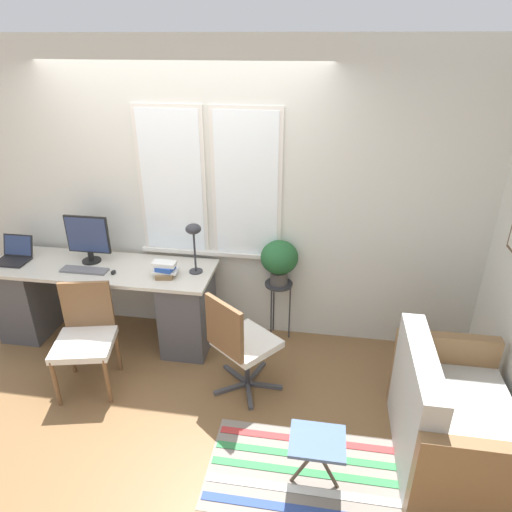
{
  "coord_description": "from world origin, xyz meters",
  "views": [
    {
      "loc": [
        1.24,
        -3.12,
        2.67
      ],
      "look_at": [
        0.72,
        0.16,
        1.07
      ],
      "focal_mm": 32.0,
      "sensor_mm": 36.0,
      "label": 1
    }
  ],
  "objects_px": {
    "mouse": "(113,272)",
    "office_chair_swivel": "(240,342)",
    "desk_lamp": "(194,234)",
    "book_stack": "(165,269)",
    "plant_stand": "(279,290)",
    "couch_loveseat": "(450,424)",
    "folding_stool": "(317,445)",
    "desk_chair_wooden": "(85,335)",
    "monitor": "(88,238)",
    "keyboard": "(84,270)",
    "potted_plant": "(279,259)",
    "laptop": "(14,256)"
  },
  "relations": [
    {
      "from": "laptop",
      "to": "keyboard",
      "type": "xyz_separation_m",
      "value": [
        0.75,
        -0.1,
        -0.04
      ]
    },
    {
      "from": "monitor",
      "to": "keyboard",
      "type": "height_order",
      "value": "monitor"
    },
    {
      "from": "desk_chair_wooden",
      "to": "monitor",
      "type": "bearing_deg",
      "value": 96.75
    },
    {
      "from": "keyboard",
      "to": "desk_lamp",
      "type": "xyz_separation_m",
      "value": [
        0.99,
        0.14,
        0.35
      ]
    },
    {
      "from": "desk_chair_wooden",
      "to": "folding_stool",
      "type": "bearing_deg",
      "value": -33.4
    },
    {
      "from": "keyboard",
      "to": "book_stack",
      "type": "xyz_separation_m",
      "value": [
        0.75,
        0.03,
        0.06
      ]
    },
    {
      "from": "laptop",
      "to": "folding_stool",
      "type": "bearing_deg",
      "value": -24.71
    },
    {
      "from": "mouse",
      "to": "office_chair_swivel",
      "type": "distance_m",
      "value": 1.32
    },
    {
      "from": "keyboard",
      "to": "desk_lamp",
      "type": "distance_m",
      "value": 1.06
    },
    {
      "from": "office_chair_swivel",
      "to": "potted_plant",
      "type": "xyz_separation_m",
      "value": [
        0.22,
        0.79,
        0.37
      ]
    },
    {
      "from": "keyboard",
      "to": "office_chair_swivel",
      "type": "height_order",
      "value": "office_chair_swivel"
    },
    {
      "from": "monitor",
      "to": "desk_lamp",
      "type": "bearing_deg",
      "value": -2.89
    },
    {
      "from": "mouse",
      "to": "potted_plant",
      "type": "xyz_separation_m",
      "value": [
        1.43,
        0.38,
        0.06
      ]
    },
    {
      "from": "desk_lamp",
      "to": "plant_stand",
      "type": "height_order",
      "value": "desk_lamp"
    },
    {
      "from": "couch_loveseat",
      "to": "folding_stool",
      "type": "height_order",
      "value": "couch_loveseat"
    },
    {
      "from": "mouse",
      "to": "potted_plant",
      "type": "bearing_deg",
      "value": 14.9
    },
    {
      "from": "office_chair_swivel",
      "to": "plant_stand",
      "type": "relative_size",
      "value": 1.51
    },
    {
      "from": "desk_lamp",
      "to": "office_chair_swivel",
      "type": "height_order",
      "value": "desk_lamp"
    },
    {
      "from": "desk_chair_wooden",
      "to": "keyboard",
      "type": "bearing_deg",
      "value": 100.67
    },
    {
      "from": "plant_stand",
      "to": "couch_loveseat",
      "type": "bearing_deg",
      "value": -43.23
    },
    {
      "from": "keyboard",
      "to": "potted_plant",
      "type": "relative_size",
      "value": 1.01
    },
    {
      "from": "book_stack",
      "to": "folding_stool",
      "type": "distance_m",
      "value": 1.93
    },
    {
      "from": "book_stack",
      "to": "mouse",
      "type": "bearing_deg",
      "value": -176.1
    },
    {
      "from": "folding_stool",
      "to": "keyboard",
      "type": "bearing_deg",
      "value": 150.12
    },
    {
      "from": "book_stack",
      "to": "plant_stand",
      "type": "xyz_separation_m",
      "value": [
        0.96,
        0.35,
        -0.31
      ]
    },
    {
      "from": "couch_loveseat",
      "to": "folding_stool",
      "type": "xyz_separation_m",
      "value": [
        -0.88,
        -0.37,
        0.05
      ]
    },
    {
      "from": "plant_stand",
      "to": "potted_plant",
      "type": "distance_m",
      "value": 0.32
    },
    {
      "from": "potted_plant",
      "to": "desk_lamp",
      "type": "bearing_deg",
      "value": -162.27
    },
    {
      "from": "plant_stand",
      "to": "monitor",
      "type": "bearing_deg",
      "value": -174.13
    },
    {
      "from": "keyboard",
      "to": "book_stack",
      "type": "relative_size",
      "value": 1.9
    },
    {
      "from": "monitor",
      "to": "office_chair_swivel",
      "type": "relative_size",
      "value": 0.5
    },
    {
      "from": "desk_lamp",
      "to": "couch_loveseat",
      "type": "height_order",
      "value": "desk_lamp"
    },
    {
      "from": "monitor",
      "to": "desk_chair_wooden",
      "type": "relative_size",
      "value": 0.51
    },
    {
      "from": "monitor",
      "to": "potted_plant",
      "type": "bearing_deg",
      "value": 5.87
    },
    {
      "from": "desk_lamp",
      "to": "office_chair_swivel",
      "type": "xyz_separation_m",
      "value": [
        0.5,
        -0.56,
        -0.66
      ]
    },
    {
      "from": "monitor",
      "to": "office_chair_swivel",
      "type": "xyz_separation_m",
      "value": [
        1.52,
        -0.61,
        -0.54
      ]
    },
    {
      "from": "monitor",
      "to": "office_chair_swivel",
      "type": "bearing_deg",
      "value": -21.89
    },
    {
      "from": "book_stack",
      "to": "office_chair_swivel",
      "type": "xyz_separation_m",
      "value": [
        0.74,
        -0.44,
        -0.37
      ]
    },
    {
      "from": "laptop",
      "to": "monitor",
      "type": "bearing_deg",
      "value": 7.45
    },
    {
      "from": "couch_loveseat",
      "to": "keyboard",
      "type": "bearing_deg",
      "value": 74.09
    },
    {
      "from": "laptop",
      "to": "desk_chair_wooden",
      "type": "height_order",
      "value": "laptop"
    },
    {
      "from": "book_stack",
      "to": "potted_plant",
      "type": "distance_m",
      "value": 1.02
    },
    {
      "from": "book_stack",
      "to": "plant_stand",
      "type": "distance_m",
      "value": 1.07
    },
    {
      "from": "mouse",
      "to": "plant_stand",
      "type": "relative_size",
      "value": 0.11
    },
    {
      "from": "potted_plant",
      "to": "laptop",
      "type": "bearing_deg",
      "value": -173.67
    },
    {
      "from": "couch_loveseat",
      "to": "potted_plant",
      "type": "distance_m",
      "value": 1.88
    },
    {
      "from": "laptop",
      "to": "plant_stand",
      "type": "xyz_separation_m",
      "value": [
        2.46,
        0.27,
        -0.3
      ]
    },
    {
      "from": "desk_chair_wooden",
      "to": "book_stack",
      "type": "bearing_deg",
      "value": 33.02
    },
    {
      "from": "mouse",
      "to": "folding_stool",
      "type": "distance_m",
      "value": 2.27
    },
    {
      "from": "desk_chair_wooden",
      "to": "plant_stand",
      "type": "height_order",
      "value": "desk_chair_wooden"
    }
  ]
}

